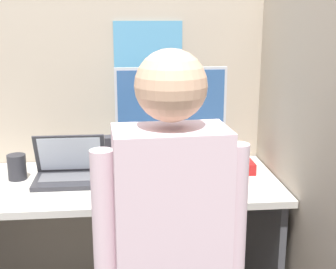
% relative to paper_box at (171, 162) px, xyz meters
% --- Properties ---
extents(cubicle_panel_back, '(2.01, 0.05, 1.63)m').
position_rel_paper_box_xyz_m(cubicle_panel_back, '(-0.29, 0.19, 0.03)').
color(cubicle_panel_back, tan).
rests_on(cubicle_panel_back, ground).
extents(cubicle_panel_right, '(0.04, 1.24, 1.63)m').
position_rel_paper_box_xyz_m(cubicle_panel_right, '(0.49, -0.21, 0.03)').
color(cubicle_panel_right, tan).
rests_on(cubicle_panel_right, ground).
extents(desk, '(1.51, 0.62, 0.75)m').
position_rel_paper_box_xyz_m(desk, '(-0.29, -0.15, -0.22)').
color(desk, beige).
rests_on(desk, ground).
extents(paper_box, '(0.30, 0.23, 0.06)m').
position_rel_paper_box_xyz_m(paper_box, '(0.00, 0.00, 0.00)').
color(paper_box, '#236BAD').
rests_on(paper_box, desk).
extents(monitor, '(0.52, 0.19, 0.43)m').
position_rel_paper_box_xyz_m(monitor, '(0.00, 0.00, 0.26)').
color(monitor, '#B2B2B7').
rests_on(monitor, paper_box).
extents(laptop, '(0.31, 0.21, 0.21)m').
position_rel_paper_box_xyz_m(laptop, '(-0.47, -0.13, 0.01)').
color(laptop, '#2D2D33').
rests_on(laptop, desk).
extents(mouse, '(0.06, 0.05, 0.04)m').
position_rel_paper_box_xyz_m(mouse, '(-0.25, -0.22, -0.01)').
color(mouse, black).
rests_on(mouse, desk).
extents(stapler, '(0.04, 0.15, 0.05)m').
position_rel_paper_box_xyz_m(stapler, '(0.36, -0.07, -0.01)').
color(stapler, '#A31919').
rests_on(stapler, desk).
extents(carrot_toy, '(0.05, 0.15, 0.05)m').
position_rel_paper_box_xyz_m(carrot_toy, '(-0.01, -0.29, -0.01)').
color(carrot_toy, orange).
rests_on(carrot_toy, desk).
extents(person, '(0.48, 0.47, 1.39)m').
position_rel_paper_box_xyz_m(person, '(-0.09, -0.89, 0.03)').
color(person, black).
rests_on(person, ground).
extents(pen_cup, '(0.08, 0.08, 0.11)m').
position_rel_paper_box_xyz_m(pen_cup, '(-0.71, -0.08, 0.03)').
color(pen_cup, '#28282D').
rests_on(pen_cup, desk).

